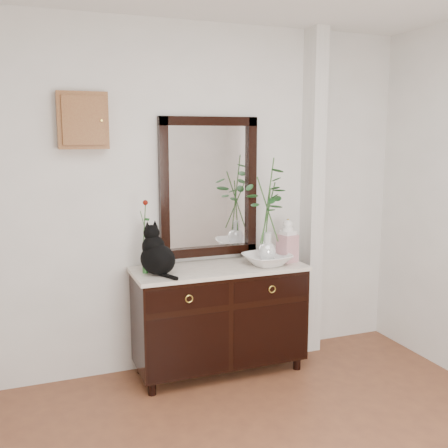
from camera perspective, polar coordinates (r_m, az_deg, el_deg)
name	(u,v)px	position (r m, az deg, el deg)	size (l,w,h in m)	color
wall_back	(196,199)	(4.14, -3.03, 2.72)	(3.60, 0.04, 2.70)	silver
pilaster	(312,195)	(4.48, 9.59, 3.12)	(0.12, 0.20, 2.70)	silver
sideboard	(219,314)	(4.14, -0.50, -9.73)	(1.33, 0.52, 0.82)	black
wall_mirror	(209,187)	(4.15, -1.66, 4.00)	(0.80, 0.06, 1.10)	black
key_cabinet	(83,121)	(3.89, -15.13, 10.82)	(0.35, 0.10, 0.40)	brown
cat	(158,250)	(3.82, -7.24, -2.78)	(0.26, 0.32, 0.36)	black
lotus_bowl	(267,259)	(4.09, 4.71, -3.87)	(0.36, 0.36, 0.09)	silver
vase_branches	(268,210)	(4.02, 4.79, 1.51)	(0.39, 0.39, 0.82)	silver
bud_vase_rose	(144,236)	(3.84, -8.66, -1.31)	(0.07, 0.07, 0.55)	#2B692B
ginger_jar	(288,240)	(4.20, 6.93, -1.74)	(0.13, 0.13, 0.35)	white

